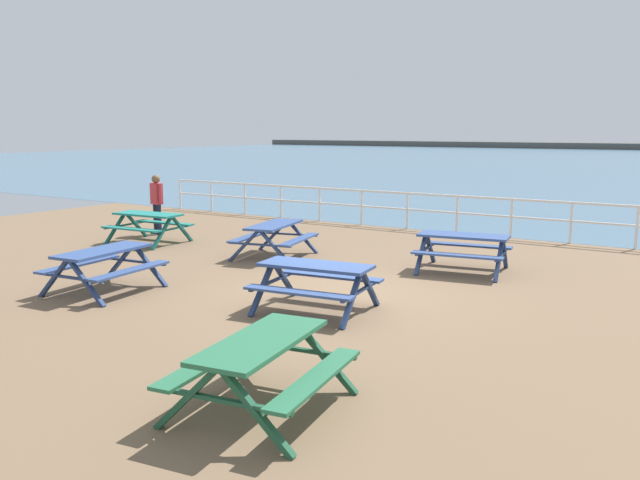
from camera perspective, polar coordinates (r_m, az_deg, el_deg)
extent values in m
cube|color=brown|center=(11.61, 1.57, -5.30)|extent=(30.00, 24.00, 0.20)
cube|color=white|center=(18.39, 14.21, 3.61)|extent=(23.00, 0.06, 0.06)
cube|color=white|center=(18.44, 14.15, 2.15)|extent=(23.00, 0.05, 0.05)
cylinder|color=white|center=(24.61, -12.16, 3.93)|extent=(0.07, 0.07, 1.05)
cylinder|color=white|center=(23.56, -9.50, 3.76)|extent=(0.07, 0.07, 1.05)
cylinder|color=white|center=(22.56, -6.60, 3.57)|extent=(0.07, 0.07, 1.05)
cylinder|color=white|center=(21.63, -3.45, 3.36)|extent=(0.07, 0.07, 1.05)
cylinder|color=white|center=(20.77, -0.03, 3.11)|extent=(0.07, 0.07, 1.05)
cylinder|color=white|center=(19.98, 3.68, 2.83)|extent=(0.07, 0.07, 1.05)
cylinder|color=white|center=(19.29, 7.66, 2.52)|extent=(0.07, 0.07, 1.05)
cylinder|color=white|center=(18.70, 11.92, 2.18)|extent=(0.07, 0.07, 1.05)
cylinder|color=white|center=(18.22, 16.43, 1.79)|extent=(0.07, 0.07, 1.05)
cylinder|color=white|center=(17.86, 21.15, 1.38)|extent=(0.07, 0.07, 1.05)
cylinder|color=white|center=(17.62, 26.02, 0.95)|extent=(0.07, 0.07, 1.05)
cube|color=#1E7A70|center=(17.26, -14.85, 2.20)|extent=(1.85, 0.85, 0.05)
cube|color=#1E7A70|center=(17.76, -13.46, 1.48)|extent=(1.82, 0.41, 0.04)
cube|color=#1E7A70|center=(16.86, -16.23, 0.94)|extent=(1.82, 0.41, 0.04)
cube|color=#165B54|center=(17.08, -12.02, 0.97)|extent=(0.15, 0.80, 0.79)
cube|color=#165B54|center=(16.52, -13.68, 0.61)|extent=(0.15, 0.80, 0.79)
cube|color=#165B54|center=(16.79, -12.85, 0.94)|extent=(0.19, 1.50, 0.04)
cube|color=#165B54|center=(18.11, -15.82, 1.30)|extent=(0.15, 0.80, 0.79)
cube|color=#165B54|center=(17.59, -17.50, 0.98)|extent=(0.15, 0.80, 0.79)
cube|color=#165B54|center=(17.84, -16.65, 1.28)|extent=(0.19, 1.50, 0.04)
cube|color=#334C84|center=(14.85, -4.03, 1.33)|extent=(1.06, 1.91, 0.05)
cube|color=#334C84|center=(15.16, -6.15, 0.33)|extent=(0.63, 1.81, 0.04)
cube|color=#334C84|center=(14.65, -1.81, 0.05)|extent=(0.63, 1.81, 0.04)
cube|color=navy|center=(15.76, -4.08, 0.44)|extent=(0.79, 0.24, 0.79)
cube|color=navy|center=(15.47, -1.55, 0.28)|extent=(0.79, 0.24, 0.79)
cube|color=navy|center=(15.60, -2.83, 0.52)|extent=(1.48, 0.37, 0.04)
cube|color=navy|center=(14.38, -6.67, -0.50)|extent=(0.79, 0.24, 0.79)
cube|color=navy|center=(14.06, -3.95, -0.69)|extent=(0.79, 0.24, 0.79)
cube|color=navy|center=(14.21, -5.33, -0.41)|extent=(1.48, 0.37, 0.04)
cube|color=#334C84|center=(12.28, -18.48, -0.91)|extent=(0.88, 1.86, 0.05)
cube|color=#334C84|center=(12.77, -20.37, -1.99)|extent=(0.44, 1.82, 0.04)
cube|color=#334C84|center=(11.90, -16.30, -2.59)|extent=(0.44, 1.82, 0.04)
cube|color=navy|center=(13.15, -17.14, -1.83)|extent=(0.80, 0.16, 0.79)
cube|color=navy|center=(12.64, -14.69, -2.16)|extent=(0.80, 0.16, 0.79)
cube|color=navy|center=(12.88, -15.94, -1.79)|extent=(1.50, 0.21, 0.04)
cube|color=navy|center=(12.10, -22.26, -3.09)|extent=(0.80, 0.16, 0.79)
cube|color=navy|center=(11.56, -19.82, -3.52)|extent=(0.80, 0.16, 0.79)
cube|color=navy|center=(11.82, -21.08, -3.09)|extent=(1.50, 0.21, 0.04)
cube|color=#334C84|center=(13.62, 12.46, 0.37)|extent=(1.89, 0.98, 0.05)
cube|color=#334C84|center=(14.27, 12.91, -0.45)|extent=(1.82, 0.54, 0.04)
cube|color=#334C84|center=(13.08, 11.88, -1.33)|extent=(1.82, 0.54, 0.04)
cube|color=navy|center=(13.93, 15.86, -1.14)|extent=(0.20, 0.80, 0.79)
cube|color=navy|center=(13.20, 15.41, -1.70)|extent=(0.20, 0.80, 0.79)
cube|color=navy|center=(13.55, 15.64, -1.22)|extent=(0.30, 1.49, 0.04)
cube|color=navy|center=(14.21, 9.62, -0.69)|extent=(0.20, 0.80, 0.79)
cube|color=navy|center=(13.50, 8.84, -1.22)|extent=(0.20, 0.80, 0.79)
cube|color=navy|center=(13.85, 9.25, -0.76)|extent=(0.30, 1.49, 0.04)
cube|color=#286B47|center=(6.78, -5.18, -8.83)|extent=(0.96, 1.88, 0.05)
cube|color=#286B47|center=(7.19, -9.52, -10.37)|extent=(0.52, 1.82, 0.04)
cube|color=#286B47|center=(6.62, -0.35, -12.02)|extent=(0.52, 1.82, 0.04)
cube|color=#1E5035|center=(7.72, -4.73, -9.43)|extent=(0.80, 0.20, 0.79)
cube|color=#1E5035|center=(7.41, 0.44, -10.24)|extent=(0.80, 0.20, 0.79)
cube|color=#1E5035|center=(7.54, -2.20, -9.51)|extent=(1.49, 0.28, 0.04)
cube|color=#1E5035|center=(6.49, -11.56, -13.40)|extent=(0.80, 0.20, 0.79)
cube|color=#1E5035|center=(6.12, -5.65, -14.74)|extent=(0.80, 0.20, 0.79)
cube|color=#1E5035|center=(6.28, -8.71, -13.69)|extent=(1.49, 0.28, 0.04)
cube|color=#334C84|center=(10.40, -0.38, -2.25)|extent=(1.88, 0.93, 0.05)
cube|color=#334C84|center=(11.01, 1.02, -3.17)|extent=(1.82, 0.49, 0.04)
cube|color=#334C84|center=(9.93, -1.92, -4.61)|extent=(1.82, 0.49, 0.04)
cube|color=navy|center=(10.52, 4.35, -4.23)|extent=(0.18, 0.80, 0.79)
cube|color=navy|center=(9.84, 2.79, -5.19)|extent=(0.18, 0.80, 0.79)
cube|color=navy|center=(10.17, 3.60, -4.45)|extent=(0.26, 1.49, 0.04)
cube|color=navy|center=(11.15, -3.17, -3.42)|extent=(0.18, 0.80, 0.79)
cube|color=navy|center=(10.52, -5.11, -4.25)|extent=(0.18, 0.80, 0.79)
cube|color=navy|center=(10.82, -4.11, -3.59)|extent=(0.26, 1.49, 0.04)
cylinder|color=#1E2338|center=(18.76, -14.18, 1.81)|extent=(0.14, 0.14, 0.85)
cylinder|color=#1E2338|center=(18.61, -13.93, 1.75)|extent=(0.14, 0.14, 0.85)
cube|color=red|center=(18.60, -14.14, 3.96)|extent=(0.39, 0.31, 0.58)
cylinder|color=red|center=(18.80, -14.46, 4.09)|extent=(0.09, 0.09, 0.52)
cylinder|color=red|center=(18.41, -13.83, 4.00)|extent=(0.09, 0.09, 0.52)
sphere|color=brown|center=(18.57, -14.19, 5.20)|extent=(0.23, 0.23, 0.23)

